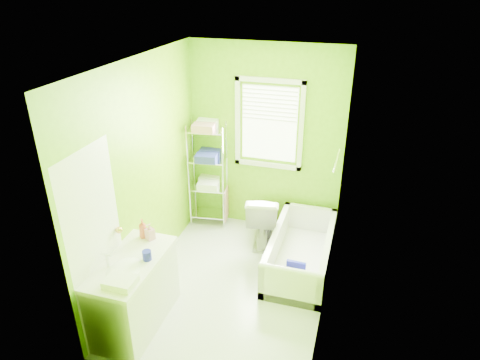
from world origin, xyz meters
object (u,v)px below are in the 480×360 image
(bathtub, at_px, (300,257))
(vanity, at_px, (134,291))
(toilet, at_px, (263,217))
(wire_shelf_unit, at_px, (209,163))

(bathtub, xyz_separation_m, vanity, (-1.48, -1.44, 0.27))
(toilet, height_order, vanity, vanity)
(bathtub, distance_m, wire_shelf_unit, 1.80)
(bathtub, bearing_deg, vanity, -135.83)
(bathtub, height_order, toilet, toilet)
(bathtub, xyz_separation_m, wire_shelf_unit, (-1.46, 0.71, 0.79))
(vanity, bearing_deg, toilet, 64.57)
(vanity, bearing_deg, wire_shelf_unit, 89.24)
(wire_shelf_unit, bearing_deg, toilet, -17.88)
(bathtub, xyz_separation_m, toilet, (-0.59, 0.43, 0.22))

